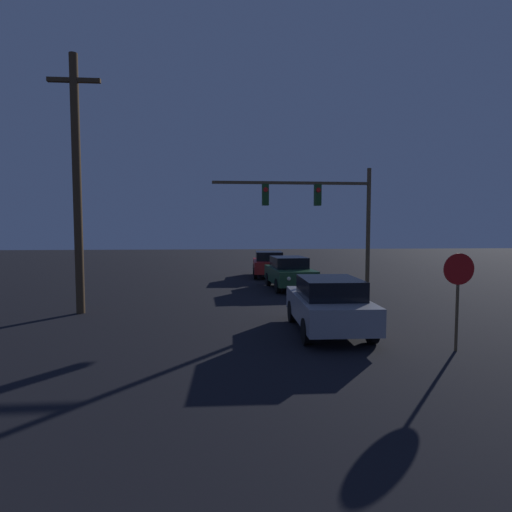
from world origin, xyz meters
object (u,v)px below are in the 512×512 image
car_mid (289,272)px  car_far (269,264)px  traffic_signal_mast (325,208)px  stop_sign (458,283)px  utility_pole (77,181)px  car_near (328,304)px

car_mid → car_far: size_ratio=1.01×
car_far → car_mid: bearing=-81.7°
car_far → traffic_signal_mast: bearing=-73.4°
traffic_signal_mast → stop_sign: traffic_signal_mast is taller
car_mid → traffic_signal_mast: (1.21, -1.91, 2.99)m
car_mid → utility_pole: bearing=28.3°
traffic_signal_mast → car_mid: bearing=122.4°
car_far → traffic_signal_mast: 7.66m
car_far → utility_pole: (-7.54, -10.00, 3.68)m
stop_sign → traffic_signal_mast: bearing=97.9°
car_near → traffic_signal_mast: (1.43, 6.24, 2.99)m
traffic_signal_mast → utility_pole: 9.78m
stop_sign → utility_pole: bearing=154.1°
stop_sign → utility_pole: 11.87m
car_near → utility_pole: bearing=159.4°
car_near → car_far: bearing=92.1°
traffic_signal_mast → stop_sign: 8.55m
car_mid → utility_pole: (-8.02, -5.06, 3.68)m
car_far → stop_sign: stop_sign is taller
car_near → traffic_signal_mast: 7.06m
car_near → utility_pole: size_ratio=0.47×
car_near → car_far: (-0.26, 13.08, 0.00)m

